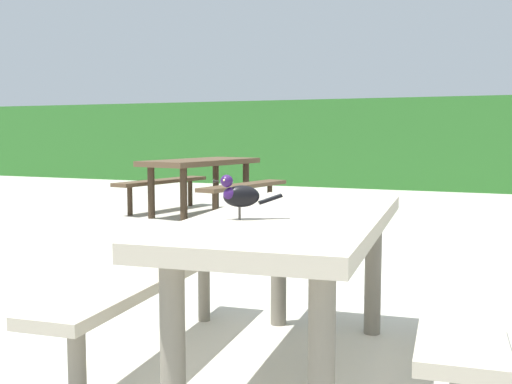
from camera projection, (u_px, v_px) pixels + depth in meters
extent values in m
cube|color=#2D6B28|center=(484.00, 144.00, 11.93)|extent=(28.00, 1.70, 1.77)
cube|color=#B2A893|center=(295.00, 221.00, 2.72)|extent=(0.94, 1.87, 0.07)
cylinder|color=slate|center=(173.00, 349.00, 2.16)|extent=(0.09, 0.09, 0.67)
cylinder|color=slate|center=(321.00, 366.00, 2.00)|extent=(0.09, 0.09, 0.67)
cylinder|color=slate|center=(279.00, 267.00, 3.50)|extent=(0.09, 0.09, 0.67)
cylinder|color=slate|center=(373.00, 273.00, 3.34)|extent=(0.09, 0.09, 0.67)
cube|color=#B2A893|center=(153.00, 275.00, 2.95)|extent=(0.46, 1.73, 0.05)
cylinder|color=slate|center=(77.00, 367.00, 2.37)|extent=(0.07, 0.07, 0.39)
cylinder|color=slate|center=(204.00, 288.00, 3.58)|extent=(0.07, 0.07, 0.39)
cube|color=#B2A893|center=(459.00, 298.00, 2.53)|extent=(0.46, 1.73, 0.05)
cylinder|color=slate|center=(456.00, 308.00, 3.16)|extent=(0.07, 0.07, 0.39)
ellipsoid|color=black|center=(241.00, 196.00, 2.51)|extent=(0.16, 0.14, 0.09)
ellipsoid|color=#2D144C|center=(231.00, 195.00, 2.50)|extent=(0.09, 0.09, 0.06)
sphere|color=#2D144C|center=(227.00, 181.00, 2.49)|extent=(0.05, 0.05, 0.05)
sphere|color=#EAE08C|center=(224.00, 180.00, 2.47)|extent=(0.01, 0.01, 0.01)
sphere|color=#EAE08C|center=(223.00, 179.00, 2.51)|extent=(0.01, 0.01, 0.01)
cone|color=black|center=(217.00, 181.00, 2.49)|extent=(0.03, 0.03, 0.02)
cube|color=black|center=(270.00, 199.00, 2.53)|extent=(0.10, 0.08, 0.04)
cylinder|color=#47423D|center=(240.00, 213.00, 2.50)|extent=(0.01, 0.01, 0.05)
cylinder|color=#47423D|center=(239.00, 212.00, 2.53)|extent=(0.01, 0.01, 0.05)
cube|color=brown|center=(201.00, 162.00, 8.29)|extent=(1.03, 1.90, 0.07)
cylinder|color=#382B1D|center=(246.00, 186.00, 8.77)|extent=(0.09, 0.09, 0.67)
cylinder|color=#382B1D|center=(216.00, 185.00, 9.06)|extent=(0.09, 0.09, 0.67)
cylinder|color=#382B1D|center=(184.00, 195.00, 7.59)|extent=(0.09, 0.09, 0.67)
cylinder|color=#382B1D|center=(151.00, 192.00, 7.88)|extent=(0.09, 0.09, 0.67)
cube|color=brown|center=(244.00, 186.00, 7.94)|extent=(0.54, 1.73, 0.05)
cylinder|color=#382B1D|center=(270.00, 198.00, 8.50)|extent=(0.07, 0.07, 0.39)
cylinder|color=#382B1D|center=(215.00, 208.00, 7.43)|extent=(0.07, 0.07, 0.39)
cube|color=brown|center=(162.00, 181.00, 8.69)|extent=(0.54, 1.73, 0.05)
cylinder|color=#382B1D|center=(190.00, 193.00, 9.25)|extent=(0.07, 0.07, 0.39)
cylinder|color=#382B1D|center=(130.00, 201.00, 8.17)|extent=(0.07, 0.07, 0.39)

